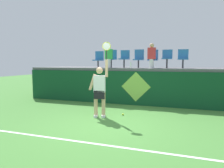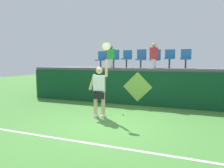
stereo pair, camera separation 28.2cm
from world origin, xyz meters
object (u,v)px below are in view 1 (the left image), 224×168
object	(u,v)px
tennis_ball	(123,114)
water_bottle	(131,65)
stadium_chair_3	(139,58)
spectator_1	(152,55)
tennis_player	(100,89)
stadium_chair_2	(125,58)
stadium_chair_4	(153,58)
stadium_chair_0	(99,59)
stadium_chair_5	(167,57)
spectator_0	(109,56)
stadium_chair_6	(183,58)
stadium_chair_1	(112,58)

from	to	relation	value
tennis_ball	water_bottle	bearing A→B (deg)	96.05
stadium_chair_3	spectator_1	xyz separation A→B (m)	(0.65, -0.43, 0.10)
tennis_player	stadium_chair_2	bearing A→B (deg)	90.65
stadium_chair_2	stadium_chair_4	xyz separation A→B (m)	(1.34, 0.01, -0.03)
tennis_player	spectator_1	bearing A→B (deg)	65.15
stadium_chair_0	stadium_chair_4	bearing A→B (deg)	0.05
tennis_ball	spectator_1	xyz separation A→B (m)	(0.63, 2.35, 2.13)
stadium_chair_4	stadium_chair_5	xyz separation A→B (m)	(0.63, -0.01, 0.03)
stadium_chair_3	stadium_chair_4	world-z (taller)	stadium_chair_3
tennis_ball	spectator_0	xyz separation A→B (m)	(-1.36, 2.34, 2.10)
stadium_chair_4	spectator_0	distance (m)	2.04
tennis_ball	stadium_chair_4	world-z (taller)	stadium_chair_4
tennis_ball	spectator_1	distance (m)	3.23
stadium_chair_3	stadium_chair_5	bearing A→B (deg)	-0.40
stadium_chair_2	spectator_1	distance (m)	1.41
stadium_chair_0	stadium_chair_4	size ratio (longest dim) A/B	0.97
tennis_player	stadium_chair_5	bearing A→B (deg)	59.10
tennis_ball	stadium_chair_3	bearing A→B (deg)	90.49
spectator_0	spectator_1	xyz separation A→B (m)	(1.99, 0.00, 0.03)
stadium_chair_2	spectator_0	bearing A→B (deg)	-146.99
stadium_chair_5	stadium_chair_6	xyz separation A→B (m)	(0.67, 0.00, -0.01)
stadium_chair_0	stadium_chair_2	size ratio (longest dim) A/B	0.97
tennis_player	water_bottle	distance (m)	2.59
tennis_player	stadium_chair_6	size ratio (longest dim) A/B	3.03
water_bottle	spectator_0	world-z (taller)	spectator_0
stadium_chair_2	stadium_chair_3	distance (m)	0.69
stadium_chair_1	stadium_chair_4	bearing A→B (deg)	0.07
stadium_chair_4	stadium_chair_5	bearing A→B (deg)	-0.79
stadium_chair_0	stadium_chair_5	xyz separation A→B (m)	(3.32, -0.01, 0.04)
stadium_chair_1	stadium_chair_4	world-z (taller)	stadium_chair_1
water_bottle	stadium_chair_1	world-z (taller)	stadium_chair_1
water_bottle	spectator_0	size ratio (longest dim) A/B	0.27
stadium_chair_3	spectator_1	bearing A→B (deg)	-33.01
stadium_chair_5	water_bottle	bearing A→B (deg)	-151.00
stadium_chair_2	stadium_chair_0	bearing A→B (deg)	179.83
water_bottle	stadium_chair_1	distance (m)	1.46
tennis_player	stadium_chair_3	size ratio (longest dim) A/B	2.92
stadium_chair_2	stadium_chair_5	size ratio (longest dim) A/B	1.01
stadium_chair_4	spectator_1	bearing A→B (deg)	-90.00
stadium_chair_1	stadium_chair_6	distance (m)	3.30
tennis_ball	spectator_1	bearing A→B (deg)	74.95
stadium_chair_0	spectator_1	xyz separation A→B (m)	(2.68, -0.42, 0.13)
spectator_1	stadium_chair_4	bearing A→B (deg)	90.00
stadium_chair_6	spectator_1	size ratio (longest dim) A/B	0.76
stadium_chair_4	spectator_0	bearing A→B (deg)	-167.88
stadium_chair_4	stadium_chair_6	bearing A→B (deg)	-0.22
stadium_chair_1	water_bottle	bearing A→B (deg)	-35.36
spectator_1	tennis_player	bearing A→B (deg)	-114.85
stadium_chair_0	spectator_0	xyz separation A→B (m)	(0.69, -0.43, 0.09)
stadium_chair_6	stadium_chair_3	bearing A→B (deg)	179.85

